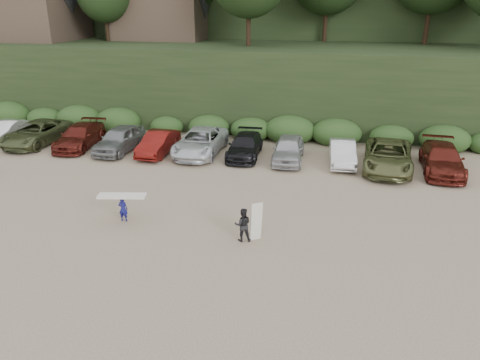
# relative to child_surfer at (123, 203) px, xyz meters

# --- Properties ---
(ground) EXTENTS (120.00, 120.00, 0.00)m
(ground) POSITION_rel_child_surfer_xyz_m (5.21, -0.12, -0.88)
(ground) COLOR tan
(ground) RESTS_ON ground
(parked_cars) EXTENTS (34.51, 6.46, 1.65)m
(parked_cars) POSITION_rel_child_surfer_xyz_m (0.09, 9.90, -0.11)
(parked_cars) COLOR #99999E
(parked_cars) RESTS_ON ground
(child_surfer) EXTENTS (2.23, 1.00, 1.29)m
(child_surfer) POSITION_rel_child_surfer_xyz_m (0.00, 0.00, 0.00)
(child_surfer) COLOR navy
(child_surfer) RESTS_ON ground
(adult_surfer) EXTENTS (1.23, 0.73, 1.74)m
(adult_surfer) POSITION_rel_child_surfer_xyz_m (5.76, -0.66, -0.13)
(adult_surfer) COLOR black
(adult_surfer) RESTS_ON ground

